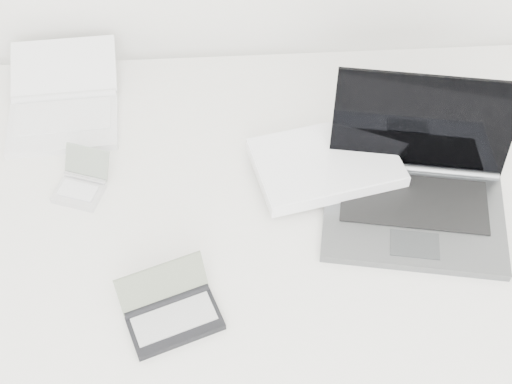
{
  "coord_description": "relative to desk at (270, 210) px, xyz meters",
  "views": [
    {
      "loc": [
        -0.08,
        0.72,
        1.77
      ],
      "look_at": [
        -0.03,
        1.51,
        0.79
      ],
      "focal_mm": 50.0,
      "sensor_mm": 36.0,
      "label": 1
    }
  ],
  "objects": [
    {
      "name": "desk",
      "position": [
        0.0,
        0.0,
        0.0
      ],
      "size": [
        1.6,
        0.8,
        0.73
      ],
      "color": "white",
      "rests_on": "ground"
    },
    {
      "name": "laptop_large",
      "position": [
        0.2,
        -0.0,
        0.08
      ],
      "size": [
        0.48,
        0.38,
        0.22
      ],
      "rotation": [
        0.0,
        0.0,
        -0.18
      ],
      "color": "#5B5D60",
      "rests_on": "desk"
    },
    {
      "name": "netbook_open_white",
      "position": [
        -0.41,
        0.24,
        0.06
      ],
      "size": [
        0.23,
        0.29,
        0.06
      ],
      "rotation": [
        0.0,
        0.0,
        0.06
      ],
      "color": "white",
      "rests_on": "desk"
    },
    {
      "name": "pda_silver",
      "position": [
        -0.35,
        0.04,
        0.06
      ],
      "size": [
        0.11,
        0.12,
        0.06
      ],
      "rotation": [
        0.0,
        0.0,
        -0.34
      ],
      "color": "silver",
      "rests_on": "desk"
    },
    {
      "name": "palmtop_charcoal",
      "position": [
        -0.18,
        -0.25,
        0.06
      ],
      "size": [
        0.18,
        0.16,
        0.08
      ],
      "rotation": [
        0.0,
        0.0,
        0.34
      ],
      "color": "black",
      "rests_on": "desk"
    }
  ]
}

